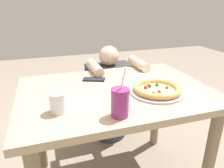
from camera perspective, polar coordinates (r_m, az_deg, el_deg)
name	(u,v)px	position (r m, az deg, el deg)	size (l,w,h in m)	color
dining_table	(116,107)	(1.36, 0.96, -6.06)	(1.16, 0.83, 0.75)	tan
pizza_near	(157,90)	(1.28, 11.96, -1.45)	(0.32, 0.32, 0.05)	#B7B7BC
drink_cup_colored	(120,102)	(0.99, 2.12, -4.97)	(0.09, 0.09, 0.24)	#8C2D72
water_cup_clear	(58,102)	(1.07, -14.23, -4.70)	(0.09, 0.09, 0.10)	silver
paper_napkin	(142,76)	(1.55, 8.14, 2.03)	(0.16, 0.14, 0.00)	white
fork	(63,96)	(1.25, -13.02, -3.18)	(0.08, 0.20, 0.00)	silver
cell_phone	(94,79)	(1.47, -4.85, 1.27)	(0.17, 0.13, 0.01)	black
diner_seated	(109,99)	(2.01, -0.72, -3.97)	(0.43, 0.53, 0.89)	#333847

